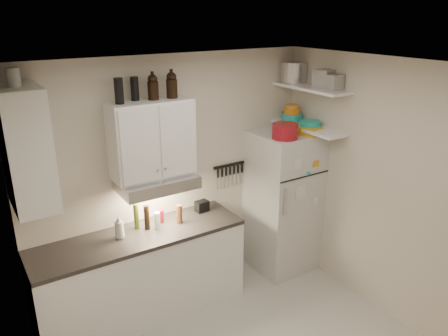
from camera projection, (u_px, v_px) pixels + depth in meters
ceiling at (264, 68)px, 3.03m from camera, size 3.20×3.00×0.02m
back_wall at (174, 178)px, 4.67m from camera, size 3.20×0.02×2.60m
left_wall at (48, 305)px, 2.66m from camera, size 0.02×3.00×2.60m
right_wall at (389, 193)px, 4.30m from camera, size 0.02×3.00×2.60m
base_cabinet at (142, 276)px, 4.44m from camera, size 2.10×0.60×0.88m
countertop at (139, 236)px, 4.29m from camera, size 2.10×0.62×0.04m
upper_cabinet at (152, 139)px, 4.21m from camera, size 0.80×0.33×0.75m
side_cabinet at (26, 149)px, 3.48m from camera, size 0.33×0.55×1.00m
range_hood at (157, 183)px, 4.30m from camera, size 0.76×0.46×0.12m
fridge at (283, 202)px, 5.19m from camera, size 0.70×0.68×1.70m
shelf_hi at (311, 88)px, 4.72m from camera, size 0.30×0.95×0.03m
shelf_lo at (308, 127)px, 4.87m from camera, size 0.30×0.95×0.03m
knife_strip at (229, 165)px, 5.00m from camera, size 0.42×0.02×0.03m
dutch_oven at (285, 131)px, 4.64m from camera, size 0.35×0.35×0.16m
book_stack at (309, 131)px, 4.80m from camera, size 0.24×0.28×0.08m
spice_jar at (292, 130)px, 4.80m from camera, size 0.06×0.06×0.10m
stock_pot at (294, 72)px, 4.99m from camera, size 0.42×0.42×0.23m
tin_a at (324, 79)px, 4.61m from camera, size 0.23×0.21×0.19m
tin_b at (333, 82)px, 4.51m from camera, size 0.16×0.16×0.16m
bowl_teal at (292, 117)px, 5.06m from camera, size 0.24×0.24×0.09m
bowl_orange at (292, 111)px, 5.03m from camera, size 0.19×0.19×0.06m
bowl_yellow at (292, 107)px, 5.02m from camera, size 0.15×0.15×0.05m
plates at (310, 124)px, 4.85m from camera, size 0.26×0.26×0.06m
growler_a at (153, 87)px, 4.06m from camera, size 0.13×0.13×0.24m
growler_b at (172, 85)px, 4.14m from camera, size 0.13×0.13×0.25m
thermos_a at (135, 89)px, 4.03m from camera, size 0.09×0.09×0.22m
thermos_b at (119, 91)px, 3.88m from camera, size 0.11×0.11×0.23m
side_jar at (13, 77)px, 3.27m from camera, size 0.13×0.13×0.14m
soap_bottle at (119, 225)px, 4.17m from camera, size 0.13×0.13×0.27m
pepper_mill at (179, 214)px, 4.48m from camera, size 0.08×0.08×0.20m
oil_bottle at (136, 216)px, 4.36m from camera, size 0.06×0.06×0.27m
vinegar_bottle at (147, 217)px, 4.35m from camera, size 0.06×0.06×0.26m
clear_bottle at (157, 221)px, 4.37m from camera, size 0.07×0.07×0.18m
red_jar at (160, 216)px, 4.51m from camera, size 0.08×0.08×0.14m
caddy at (202, 206)px, 4.76m from camera, size 0.15×0.11×0.12m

